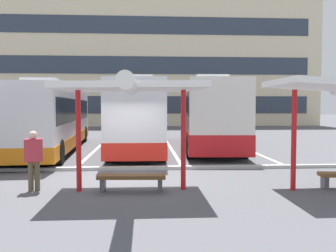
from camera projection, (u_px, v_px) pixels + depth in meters
ground_plane at (127, 177)px, 11.84m from camera, size 160.00×160.00×0.00m
terminal_building at (140, 55)px, 46.83m from camera, size 41.75×12.90×20.36m
coach_bus_0 at (50, 118)px, 18.67m from camera, size 3.33×12.66×3.55m
coach_bus_1 at (139, 116)px, 19.57m from camera, size 2.61×12.44×3.76m
coach_bus_2 at (208, 116)px, 20.17m from camera, size 3.48×11.75×3.83m
lane_stripe_0 at (24, 148)px, 19.97m from camera, size 0.16×14.00×0.01m
lane_stripe_1 at (98, 148)px, 20.23m from camera, size 0.16×14.00×0.01m
lane_stripe_2 at (170, 147)px, 20.49m from camera, size 0.16×14.00×0.01m
lane_stripe_3 at (240, 146)px, 20.75m from camera, size 0.16×14.00×0.01m
waiting_shelter_1 at (131, 89)px, 9.63m from camera, size 3.85×4.65×2.98m
bench_2 at (132, 179)px, 9.91m from camera, size 1.87×0.52×0.45m
platform_kerb at (129, 168)px, 13.23m from camera, size 44.00×0.24×0.12m
waiting_passenger_0 at (34, 156)px, 9.91m from camera, size 0.51×0.33×1.64m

